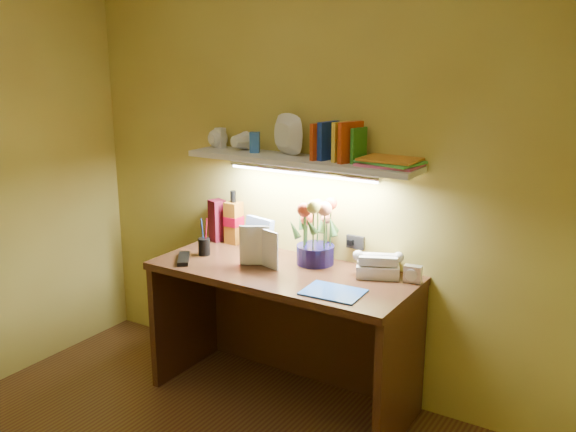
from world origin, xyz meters
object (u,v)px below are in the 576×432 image
(telephone, at_px, (378,263))
(desk_clock, at_px, (413,274))
(flower_bouquet, at_px, (316,232))
(whisky_bottle, at_px, (234,217))
(desk, at_px, (282,336))

(telephone, xyz_separation_m, desk_clock, (0.19, -0.00, -0.02))
(flower_bouquet, bearing_deg, desk_clock, 0.47)
(whisky_bottle, bearing_deg, desk, -26.62)
(desk, bearing_deg, whisky_bottle, 153.38)
(desk_clock, bearing_deg, telephone, 172.31)
(telephone, xyz_separation_m, whisky_bottle, (-0.95, 0.06, 0.09))
(desk, bearing_deg, telephone, 21.72)
(flower_bouquet, bearing_deg, telephone, 0.73)
(desk_clock, bearing_deg, desk, -171.86)
(desk, distance_m, whisky_bottle, 0.77)
(flower_bouquet, bearing_deg, desk, -118.61)
(desk, xyz_separation_m, desk_clock, (0.65, 0.18, 0.42))
(flower_bouquet, relative_size, telephone, 1.66)
(flower_bouquet, xyz_separation_m, desk_clock, (0.55, 0.00, -0.13))
(desk_clock, bearing_deg, flower_bouquet, 172.80)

